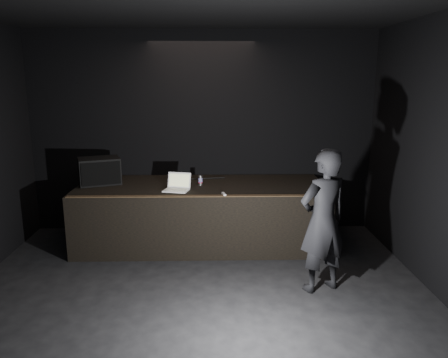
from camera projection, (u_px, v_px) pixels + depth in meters
name	position (u px, v px, depth m)	size (l,w,h in m)	color
ground	(196.00, 336.00, 4.66)	(7.00, 7.00, 0.00)	black
room_walls	(193.00, 149.00, 4.20)	(6.10, 7.10, 3.52)	black
stage_riser	(202.00, 214.00, 7.21)	(4.00, 1.50, 1.00)	black
riser_lip	(200.00, 196.00, 6.40)	(3.92, 0.10, 0.01)	brown
stage_monitor	(100.00, 171.00, 7.11)	(0.76, 0.66, 0.43)	black
cable	(196.00, 179.00, 7.47)	(0.02, 0.02, 0.99)	black
laptop	(178.00, 186.00, 6.75)	(0.44, 0.41, 0.25)	white
beer_can	(200.00, 180.00, 7.04)	(0.07, 0.07, 0.16)	silver
plastic_cup	(175.00, 184.00, 6.92)	(0.08, 0.08, 0.10)	white
wii_remote	(224.00, 194.00, 6.46)	(0.04, 0.16, 0.03)	white
person	(323.00, 221.00, 5.51)	(0.68, 0.45, 1.86)	black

